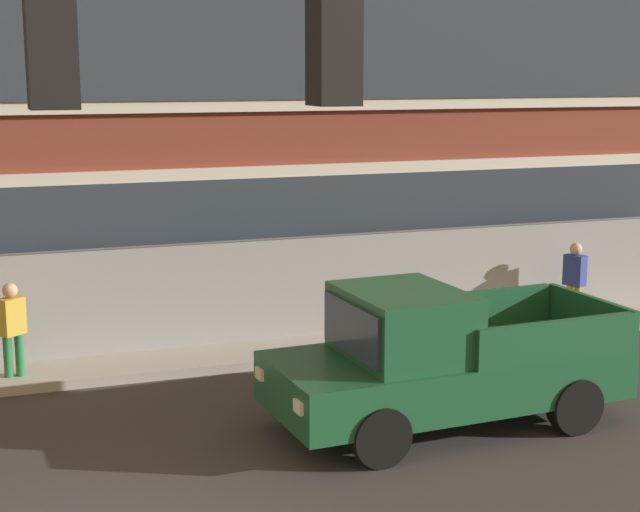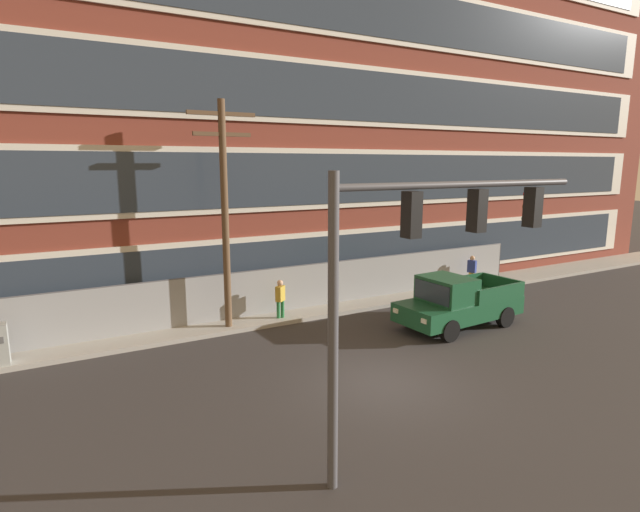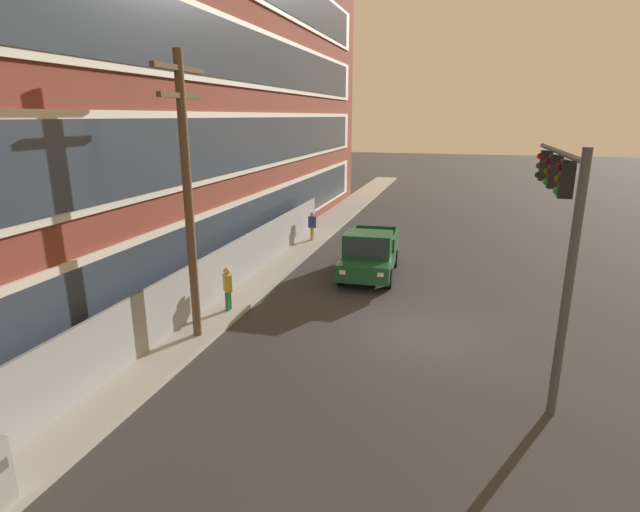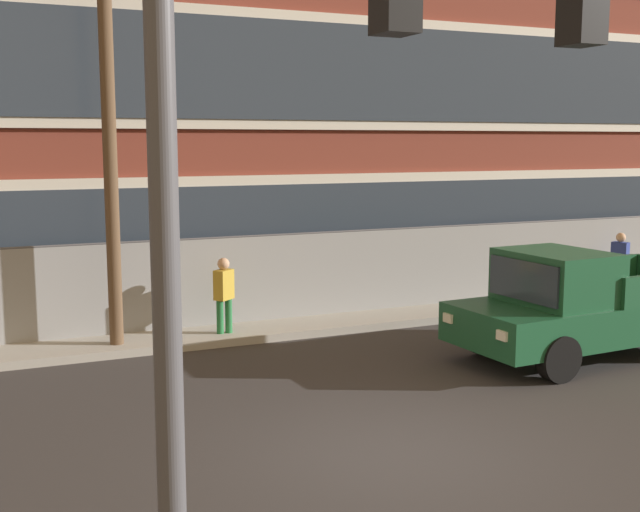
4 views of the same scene
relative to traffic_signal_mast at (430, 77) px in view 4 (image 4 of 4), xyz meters
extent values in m
plane|color=#333030|center=(1.56, 3.26, -4.47)|extent=(160.00, 160.00, 0.00)
cube|color=#9E9B93|center=(1.56, 10.42, -4.39)|extent=(80.00, 2.15, 0.16)
cube|color=beige|center=(3.25, 11.44, -2.51)|extent=(45.87, 0.10, 2.57)
cube|color=#2D3844|center=(3.25, 11.38, -2.51)|extent=(43.88, 0.06, 2.14)
cube|color=beige|center=(3.25, 11.44, 1.06)|extent=(45.87, 0.10, 2.57)
cube|color=#2D3844|center=(3.25, 11.38, 1.06)|extent=(43.88, 0.06, 2.14)
cube|color=gray|center=(2.78, 10.69, -3.47)|extent=(23.66, 0.04, 1.99)
cylinder|color=#4C4C51|center=(2.78, 10.69, -2.48)|extent=(23.66, 0.05, 0.05)
cylinder|color=#4C4C51|center=(-2.05, 0.00, -1.44)|extent=(0.20, 0.20, 6.06)
cylinder|color=green|center=(-0.31, 0.18, 0.47)|extent=(0.04, 0.18, 0.18)
cylinder|color=green|center=(1.43, 0.18, 0.47)|extent=(0.04, 0.18, 0.18)
cube|color=#194C2D|center=(7.08, 5.97, -3.72)|extent=(5.13, 2.38, 0.70)
cube|color=#194C2D|center=(6.38, 5.93, -2.90)|extent=(1.61, 2.01, 0.94)
cube|color=#283342|center=(5.61, 5.89, -2.90)|extent=(0.16, 1.72, 0.70)
cube|color=#194C2D|center=(8.15, 7.02, -3.09)|extent=(2.51, 0.26, 0.56)
cylinder|color=black|center=(5.63, 4.92, -4.07)|extent=(0.81, 0.31, 0.80)
cylinder|color=black|center=(5.52, 6.85, -4.07)|extent=(0.81, 0.31, 0.80)
cylinder|color=black|center=(8.53, 7.02, -4.07)|extent=(0.81, 0.31, 0.80)
cube|color=white|center=(4.60, 5.10, -3.61)|extent=(0.07, 0.24, 0.16)
cube|color=white|center=(4.51, 6.56, -3.61)|extent=(0.07, 0.24, 0.16)
cylinder|color=brown|center=(-0.76, 9.87, -0.27)|extent=(0.26, 0.26, 8.39)
cylinder|color=#236B38|center=(1.28, 9.86, -4.04)|extent=(0.14, 0.14, 0.85)
cylinder|color=#236B38|center=(1.46, 9.86, -4.04)|extent=(0.14, 0.14, 0.85)
cube|color=#B7932D|center=(1.37, 9.86, -3.32)|extent=(0.46, 0.43, 0.60)
sphere|color=tan|center=(1.37, 9.86, -2.90)|extent=(0.24, 0.24, 0.24)
cylinder|color=#B7932D|center=(11.80, 10.01, -4.04)|extent=(0.14, 0.14, 0.85)
cylinder|color=#B7932D|center=(11.98, 10.01, -4.04)|extent=(0.14, 0.14, 0.85)
cube|color=navy|center=(11.89, 10.01, -3.32)|extent=(0.38, 0.46, 0.60)
sphere|color=tan|center=(11.89, 10.01, -2.90)|extent=(0.24, 0.24, 0.24)
camera|label=1|loc=(0.98, -5.97, 0.52)|focal=55.00mm
camera|label=2|loc=(-6.49, -7.50, 1.71)|focal=28.00mm
camera|label=3|loc=(-13.32, 2.36, 2.20)|focal=28.00mm
camera|label=4|loc=(-3.26, -5.30, -0.48)|focal=45.00mm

